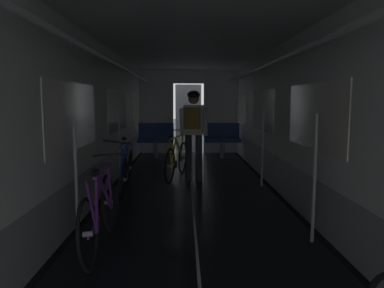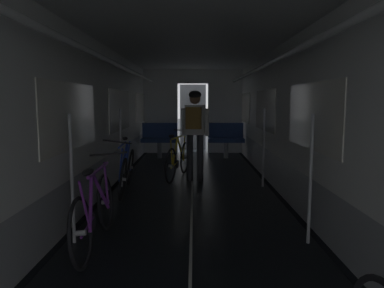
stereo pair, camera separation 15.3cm
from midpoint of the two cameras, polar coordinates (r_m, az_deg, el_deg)
train_car_shell at (r=5.27m, az=0.81°, el=8.60°), size 3.14×12.34×2.57m
bench_seat_far_left at (r=9.83m, az=-4.71°, el=1.12°), size 0.98×0.51×0.95m
bench_seat_far_right at (r=9.83m, az=5.80°, el=1.12°), size 0.98×0.51×0.95m
bicycle_blue at (r=6.18m, az=-9.59°, el=-4.04°), size 0.44×1.69×0.95m
bicycle_purple at (r=3.96m, az=-13.99°, el=-10.27°), size 0.44×1.69×0.95m
person_cyclist_aisle at (r=6.85m, az=1.09°, el=2.93°), size 0.55×0.42×1.73m
bicycle_yellow_in_aisle at (r=7.19m, az=-1.59°, el=-2.40°), size 0.54×1.66×0.94m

